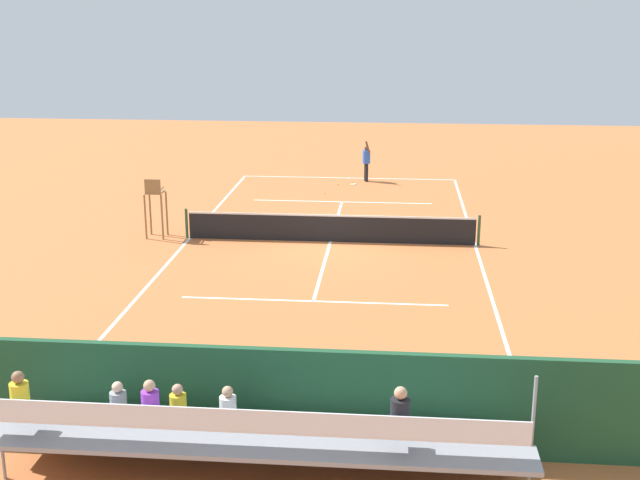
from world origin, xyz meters
TOP-DOWN VIEW (x-y plane):
  - ground_plane at (0.00, 0.00)m, footprint 60.00×60.00m
  - court_line_markings at (0.00, -0.04)m, footprint 10.10×22.20m
  - tennis_net at (0.00, 0.00)m, footprint 10.30×0.10m
  - backdrop_wall at (0.00, 14.00)m, footprint 18.00×0.16m
  - bleacher_stand at (0.14, 15.34)m, footprint 9.06×2.40m
  - umpire_chair at (6.20, -0.00)m, footprint 0.67×0.67m
  - courtside_bench at (-2.77, 13.27)m, footprint 1.80×0.40m
  - equipment_bag at (-1.08, 13.40)m, footprint 0.90×0.36m
  - tennis_player at (-0.85, -10.35)m, footprint 0.44×0.56m
  - tennis_racket at (-0.28, -9.58)m, footprint 0.33×0.57m
  - tennis_ball_near at (0.42, -9.47)m, footprint 0.07×0.07m
  - tennis_ball_far at (0.87, -7.52)m, footprint 0.07×0.07m

SIDE VIEW (x-z plane):
  - ground_plane at x=0.00m, z-range 0.00..0.00m
  - court_line_markings at x=0.00m, z-range 0.00..0.01m
  - tennis_racket at x=-0.28m, z-range 0.00..0.03m
  - tennis_ball_near at x=0.42m, z-range 0.00..0.07m
  - tennis_ball_far at x=0.87m, z-range 0.00..0.07m
  - equipment_bag at x=-1.08m, z-range 0.00..0.36m
  - tennis_net at x=0.00m, z-range -0.03..1.04m
  - courtside_bench at x=-2.77m, z-range 0.09..1.02m
  - bleacher_stand at x=0.14m, z-range -0.32..2.16m
  - backdrop_wall at x=0.00m, z-range 0.00..2.00m
  - tennis_player at x=-0.85m, z-range 0.05..1.98m
  - umpire_chair at x=6.20m, z-range 0.24..2.38m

